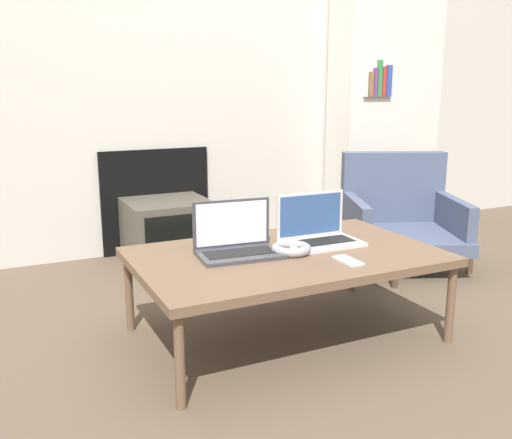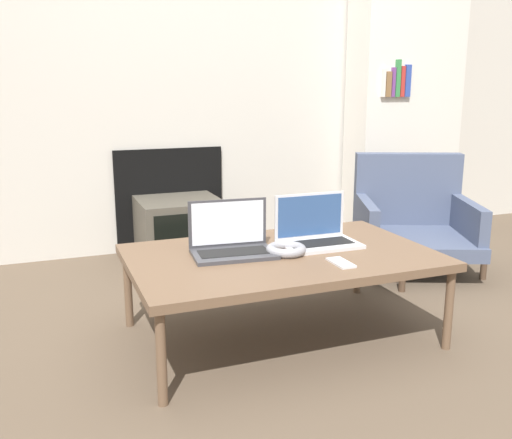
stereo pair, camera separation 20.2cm
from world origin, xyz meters
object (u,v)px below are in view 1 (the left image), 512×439
(headphones, at_px, (291,249))
(phone, at_px, (348,261))
(tv, at_px, (168,231))
(laptop_left, at_px, (237,243))
(laptop_right, at_px, (318,232))
(armchair, at_px, (399,214))

(headphones, bearing_deg, phone, -54.28)
(phone, xyz_separation_m, tv, (-0.29, 1.52, -0.19))
(laptop_left, height_order, laptop_right, same)
(phone, height_order, tv, phone)
(headphones, bearing_deg, laptop_right, 26.40)
(phone, bearing_deg, armchair, 41.56)
(laptop_left, xyz_separation_m, headphones, (0.21, -0.09, -0.03))
(laptop_right, xyz_separation_m, headphones, (-0.19, -0.09, -0.03))
(headphones, bearing_deg, armchair, 30.54)
(headphones, distance_m, phone, 0.25)
(laptop_right, bearing_deg, phone, -96.86)
(tv, xyz_separation_m, armchair, (1.28, -0.65, 0.11))
(phone, bearing_deg, tv, 100.91)
(phone, distance_m, armchair, 1.32)
(armchair, bearing_deg, phone, -115.55)
(laptop_right, bearing_deg, headphones, -152.95)
(laptop_right, xyz_separation_m, phone, (-0.04, -0.30, -0.04))
(laptop_right, distance_m, tv, 1.29)
(laptop_left, relative_size, tv, 0.72)
(laptop_right, height_order, armchair, armchair)
(tv, bearing_deg, armchair, -26.88)
(headphones, xyz_separation_m, phone, (0.15, -0.21, -0.02))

